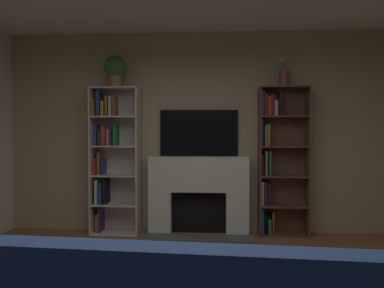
% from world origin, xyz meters
% --- Properties ---
extents(wall_back_accent, '(5.48, 0.06, 2.77)m').
position_xyz_m(wall_back_accent, '(0.00, 2.71, 1.39)').
color(wall_back_accent, tan).
rests_on(wall_back_accent, ground_plane).
extents(fireplace, '(1.45, 0.55, 1.05)m').
position_xyz_m(fireplace, '(0.00, 2.55, 0.56)').
color(fireplace, white).
rests_on(fireplace, ground_plane).
extents(tv, '(1.07, 0.06, 0.63)m').
position_xyz_m(tv, '(0.00, 2.65, 1.37)').
color(tv, black).
rests_on(tv, fireplace).
extents(bookshelf_left, '(0.65, 0.33, 1.99)m').
position_xyz_m(bookshelf_left, '(-1.21, 2.56, 1.04)').
color(bookshelf_left, silver).
rests_on(bookshelf_left, ground_plane).
extents(bookshelf_right, '(0.65, 0.28, 1.99)m').
position_xyz_m(bookshelf_right, '(1.06, 2.57, 1.02)').
color(bookshelf_right, brown).
rests_on(bookshelf_right, ground_plane).
extents(potted_plant, '(0.31, 0.31, 0.44)m').
position_xyz_m(potted_plant, '(-1.13, 2.53, 2.24)').
color(potted_plant, '#AB7A4D').
rests_on(potted_plant, bookshelf_left).
extents(vase_with_flowers, '(0.13, 0.13, 0.42)m').
position_xyz_m(vase_with_flowers, '(1.13, 2.53, 2.12)').
color(vase_with_flowers, brown).
rests_on(vase_with_flowers, bookshelf_right).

